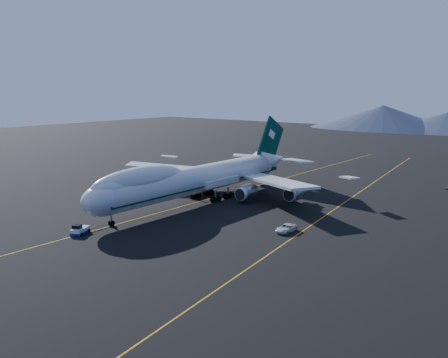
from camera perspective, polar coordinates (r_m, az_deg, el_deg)
The scene contains 6 objects.
ground at distance 121.17m, azimuth -3.03°, elevation -2.65°, with size 500.00×500.00×0.00m, color black.
taxiway_line_main at distance 121.17m, azimuth -3.03°, elevation -2.64°, with size 0.25×220.00×0.01m, color #C3840B.
taxiway_line_side at distance 113.27m, azimuth 11.97°, elevation -3.79°, with size 0.25×200.00×0.01m, color #C3840B.
boeing_747 at distance 120.01m, azimuth -3.04°, elevation 0.06°, with size 59.62×72.43×19.37m.
pushback_tug at distance 99.12m, azimuth -16.11°, elevation -5.72°, with size 3.48×4.58×1.79m.
service_van at distance 97.17m, azimuth 7.14°, elevation -5.59°, with size 2.47×5.36×1.49m, color silver.
Camera 1 is at (77.27, -89.18, 27.56)m, focal length 40.00 mm.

